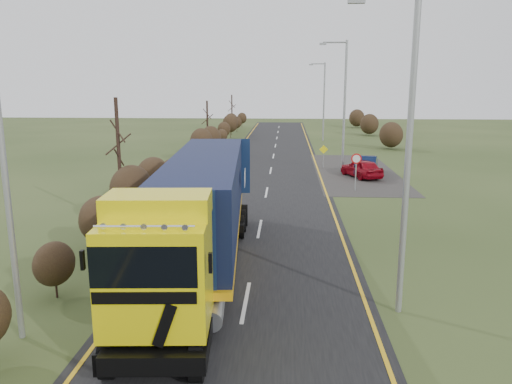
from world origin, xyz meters
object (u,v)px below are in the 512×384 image
object	(u,v)px
lorry	(201,208)
car_red_hatchback	(361,168)
car_blue_sedan	(366,165)
streetlight_near	(405,145)
speed_sign	(356,165)

from	to	relation	value
lorry	car_red_hatchback	distance (m)	20.89
car_blue_sedan	streetlight_near	distance (m)	23.87
lorry	car_blue_sedan	size ratio (longest dim) A/B	3.51
lorry	car_red_hatchback	size ratio (longest dim) A/B	3.79
streetlight_near	speed_sign	size ratio (longest dim) A/B	3.80
lorry	car_red_hatchback	bearing A→B (deg)	62.15
car_red_hatchback	streetlight_near	bearing A→B (deg)	61.89
car_blue_sedan	speed_sign	xyz separation A→B (m)	(-1.61, -6.02, 0.96)
lorry	speed_sign	size ratio (longest dim) A/B	6.30
speed_sign	car_red_hatchback	bearing A→B (deg)	77.28
car_red_hatchback	car_blue_sedan	xyz separation A→B (m)	(0.57, 1.42, 0.03)
car_blue_sedan	streetlight_near	bearing A→B (deg)	95.54
car_red_hatchback	car_blue_sedan	distance (m)	1.53
speed_sign	car_blue_sedan	bearing A→B (deg)	75.04
lorry	car_blue_sedan	xyz separation A→B (m)	(9.00, 20.46, -1.64)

